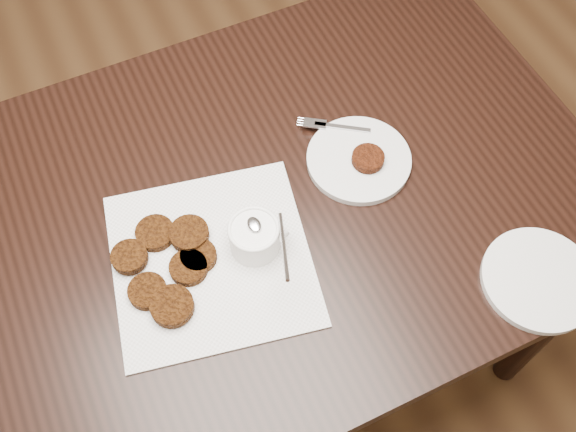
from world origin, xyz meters
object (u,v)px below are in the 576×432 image
object	(u,v)px
napkin	(211,259)
plate_empty	(539,279)
table	(255,291)
sauce_ramekin	(253,228)
plate_with_patty	(359,157)

from	to	relation	value
napkin	plate_empty	world-z (taller)	plate_empty
table	sauce_ramekin	distance (m)	0.45
plate_with_patty	plate_empty	size ratio (longest dim) A/B	1.01
napkin	plate_with_patty	xyz separation A→B (m)	(0.32, 0.07, 0.01)
plate_with_patty	plate_empty	xyz separation A→B (m)	(0.15, -0.34, -0.01)
plate_with_patty	plate_empty	world-z (taller)	plate_with_patty
plate_empty	sauce_ramekin	bearing A→B (deg)	147.00
table	plate_empty	world-z (taller)	plate_empty
sauce_ramekin	plate_with_patty	xyz separation A→B (m)	(0.24, 0.08, -0.05)
napkin	plate_empty	xyz separation A→B (m)	(0.47, -0.26, 0.00)
table	plate_empty	distance (m)	0.63
plate_with_patty	table	bearing A→B (deg)	179.59
sauce_ramekin	plate_empty	world-z (taller)	sauce_ramekin
napkin	sauce_ramekin	world-z (taller)	sauce_ramekin
sauce_ramekin	table	bearing A→B (deg)	78.74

